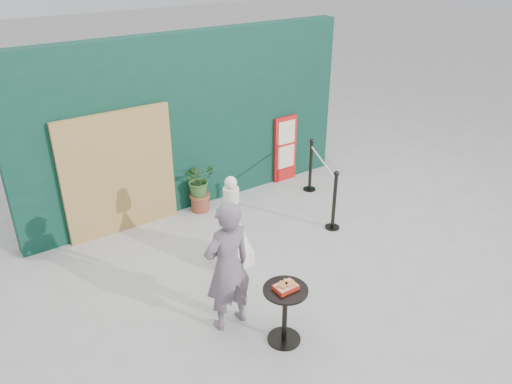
% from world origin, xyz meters
% --- Properties ---
extents(ground, '(60.00, 60.00, 0.00)m').
position_xyz_m(ground, '(0.00, 0.00, 0.00)').
color(ground, '#ADAAA5').
rests_on(ground, ground).
extents(back_wall, '(6.00, 0.30, 3.00)m').
position_xyz_m(back_wall, '(0.00, 3.15, 1.50)').
color(back_wall, '#0B3225').
rests_on(back_wall, ground).
extents(bamboo_fence, '(1.80, 0.08, 2.00)m').
position_xyz_m(bamboo_fence, '(-1.40, 2.94, 1.00)').
color(bamboo_fence, tan).
rests_on(bamboo_fence, ground).
extents(woman, '(0.63, 0.42, 1.70)m').
position_xyz_m(woman, '(-1.20, 0.04, 0.85)').
color(woman, slate).
rests_on(woman, ground).
extents(menu_board, '(0.50, 0.07, 1.30)m').
position_xyz_m(menu_board, '(1.90, 2.95, 0.65)').
color(menu_board, red).
rests_on(menu_board, ground).
extents(statue, '(0.55, 0.55, 1.41)m').
position_xyz_m(statue, '(-0.48, 1.11, 0.58)').
color(statue, white).
rests_on(statue, ground).
extents(cafe_table, '(0.52, 0.52, 0.75)m').
position_xyz_m(cafe_table, '(-0.82, -0.58, 0.50)').
color(cafe_table, black).
rests_on(cafe_table, ground).
extents(food_basket, '(0.26, 0.19, 0.11)m').
position_xyz_m(food_basket, '(-0.82, -0.57, 0.79)').
color(food_basket, '#AA2712').
rests_on(food_basket, cafe_table).
extents(planter, '(0.53, 0.46, 0.90)m').
position_xyz_m(planter, '(-0.09, 2.80, 0.52)').
color(planter, brown).
rests_on(planter, ground).
extents(stanchion_barrier, '(0.84, 1.54, 1.03)m').
position_xyz_m(stanchion_barrier, '(1.72, 1.67, 0.49)').
color(stanchion_barrier, black).
rests_on(stanchion_barrier, ground).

